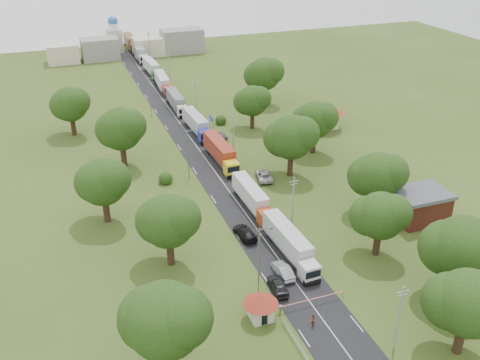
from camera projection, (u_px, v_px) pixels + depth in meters
name	position (u px, v px, depth m)	size (l,w,h in m)	color
ground	(244.00, 212.00, 89.85)	(260.00, 260.00, 0.00)	#344818
road	(209.00, 164.00, 106.54)	(8.00, 200.00, 0.04)	black
boom_barrier	(303.00, 302.00, 68.16)	(9.22, 0.35, 1.18)	slate
guard_booth	(261.00, 305.00, 65.79)	(4.40, 4.40, 3.45)	beige
info_sign	(211.00, 121.00, 119.27)	(0.12, 3.10, 4.10)	slate
pole_0	(399.00, 317.00, 60.16)	(1.60, 0.24, 9.00)	gray
pole_1	(293.00, 202.00, 83.54)	(1.60, 0.24, 9.00)	gray
pole_2	(234.00, 137.00, 106.91)	(1.60, 0.24, 9.00)	gray
pole_3	(195.00, 95.00, 130.28)	(1.60, 0.24, 9.00)	gray
pole_4	(169.00, 66.00, 153.65)	(1.60, 0.24, 9.00)	gray
pole_5	(149.00, 45.00, 177.02)	(1.60, 0.24, 9.00)	gray
lamp_0	(260.00, 257.00, 68.98)	(2.03, 0.22, 10.00)	slate
lamp_1	(189.00, 152.00, 98.19)	(2.03, 0.22, 10.00)	slate
lamp_2	(150.00, 95.00, 127.41)	(2.03, 0.22, 10.00)	slate
tree_0	(467.00, 302.00, 58.60)	(8.80, 8.80, 11.07)	#382616
tree_1	(462.00, 247.00, 66.84)	(9.60, 9.60, 12.05)	#382616
tree_2	(380.00, 215.00, 76.18)	(8.00, 8.00, 10.10)	#382616
tree_3	(378.00, 175.00, 86.08)	(8.80, 8.80, 11.07)	#382616
tree_4	(291.00, 137.00, 98.70)	(9.60, 9.60, 12.05)	#382616
tree_5	(315.00, 120.00, 108.40)	(8.80, 8.80, 11.07)	#382616
tree_6	(252.00, 101.00, 120.73)	(8.00, 8.00, 10.10)	#382616
tree_7	(264.00, 74.00, 135.44)	(9.60, 9.60, 12.05)	#382616
tree_9	(165.00, 319.00, 55.25)	(9.60, 9.60, 12.05)	#382616
tree_10	(168.00, 220.00, 73.74)	(8.80, 8.80, 11.07)	#382616
tree_11	(102.00, 181.00, 84.13)	(8.80, 8.80, 11.07)	#382616
tree_12	(121.00, 128.00, 102.37)	(9.60, 9.60, 12.05)	#382616
tree_13	(70.00, 104.00, 116.90)	(8.80, 8.80, 11.07)	#382616
house_brick	(420.00, 205.00, 86.55)	(8.60, 6.60, 5.20)	maroon
house_cream	(321.00, 113.00, 122.37)	(10.08, 10.08, 5.80)	beige
distant_town	(132.00, 46.00, 180.27)	(52.00, 8.00, 8.00)	gray
church	(114.00, 37.00, 184.65)	(5.00, 5.00, 12.30)	beige
truck_0	(290.00, 243.00, 77.74)	(3.01, 14.75, 4.08)	silver
truck_1	(252.00, 197.00, 90.19)	(2.55, 14.02, 3.89)	#B53F14
truck_2	(221.00, 152.00, 106.22)	(2.98, 15.31, 4.24)	yellow
truck_3	(197.00, 124.00, 120.28)	(3.05, 14.71, 4.07)	#1D30AF
truck_4	(176.00, 101.00, 134.28)	(2.61, 14.09, 3.90)	silver
truck_5	(163.00, 82.00, 148.34)	(3.14, 14.61, 4.03)	#B42D1B
truck_6	(152.00, 68.00, 161.51)	(3.00, 14.74, 4.08)	#26672E
truck_7	(139.00, 52.00, 177.67)	(3.26, 15.75, 4.35)	beige
truck_8	(130.00, 42.00, 191.59)	(2.94, 15.65, 4.33)	brown
car_lane_front	(278.00, 285.00, 71.25)	(1.97, 4.90, 1.67)	black
car_lane_mid	(283.00, 271.00, 74.16)	(1.68, 4.82, 1.59)	#95979D
car_lane_rear	(245.00, 233.00, 82.75)	(2.25, 5.53, 1.60)	black
car_verge_near	(264.00, 176.00, 100.22)	(2.66, 5.77, 1.60)	#B6B6B6
car_verge_far	(220.00, 136.00, 117.72)	(1.73, 4.31, 1.47)	#525359
pedestrian_near	(313.00, 321.00, 65.17)	(0.61, 0.40, 1.67)	gray
pedestrian_booth	(264.00, 298.00, 68.95)	(0.81, 0.63, 1.67)	gray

